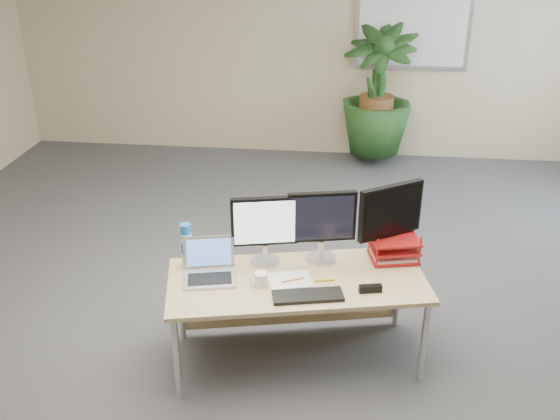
# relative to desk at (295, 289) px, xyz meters

# --- Properties ---
(floor) EXTENTS (8.00, 8.00, 0.00)m
(floor) POSITION_rel_desk_xyz_m (-0.23, -0.08, -0.51)
(floor) COLOR #424247
(floor) RESTS_ON ground
(back_wall) EXTENTS (7.00, 0.04, 2.70)m
(back_wall) POSITION_rel_desk_xyz_m (-0.23, 3.92, 0.84)
(back_wall) COLOR #C3B08A
(back_wall) RESTS_ON floor
(whiteboard) EXTENTS (1.30, 0.04, 0.95)m
(whiteboard) POSITION_rel_desk_xyz_m (0.97, 3.88, 1.04)
(whiteboard) COLOR #BAB9BF
(whiteboard) RESTS_ON back_wall
(desk) EXTENTS (1.77, 1.04, 0.64)m
(desk) POSITION_rel_desk_xyz_m (0.00, 0.00, 0.00)
(desk) COLOR tan
(desk) RESTS_ON floor
(floor_plant) EXTENTS (1.02, 1.02, 1.50)m
(floor_plant) POSITION_rel_desk_xyz_m (0.61, 3.62, 0.24)
(floor_plant) COLOR #163413
(floor_plant) RESTS_ON floor
(monitor_left) EXTENTS (0.43, 0.20, 0.48)m
(monitor_left) POSITION_rel_desk_xyz_m (-0.21, 0.09, 0.41)
(monitor_left) COLOR silver
(monitor_left) RESTS_ON desk
(monitor_right) EXTENTS (0.45, 0.20, 0.50)m
(monitor_right) POSITION_rel_desk_xyz_m (0.16, 0.17, 0.42)
(monitor_right) COLOR silver
(monitor_right) RESTS_ON desk
(monitor_dark) EXTENTS (0.42, 0.29, 0.53)m
(monitor_dark) POSITION_rel_desk_xyz_m (0.60, 0.28, 0.43)
(monitor_dark) COLOR silver
(monitor_dark) RESTS_ON desk
(laptop) EXTENTS (0.38, 0.35, 0.24)m
(laptop) POSITION_rel_desk_xyz_m (-0.55, -0.10, 0.19)
(laptop) COLOR silver
(laptop) RESTS_ON desk
(keyboard) EXTENTS (0.45, 0.23, 0.02)m
(keyboard) POSITION_rel_desk_xyz_m (0.10, -0.29, 0.14)
(keyboard) COLOR black
(keyboard) RESTS_ON desk
(coffee_mug) EXTENTS (0.12, 0.08, 0.09)m
(coffee_mug) POSITION_rel_desk_xyz_m (-0.20, -0.18, 0.18)
(coffee_mug) COLOR white
(coffee_mug) RESTS_ON desk
(spiral_notebook) EXTENTS (0.31, 0.27, 0.01)m
(spiral_notebook) POSITION_rel_desk_xyz_m (-0.03, -0.11, 0.14)
(spiral_notebook) COLOR white
(spiral_notebook) RESTS_ON desk
(orange_pen) EXTENTS (0.14, 0.08, 0.01)m
(orange_pen) POSITION_rel_desk_xyz_m (-0.01, -0.13, 0.15)
(orange_pen) COLOR orange
(orange_pen) RESTS_ON spiral_notebook
(yellow_highlighter) EXTENTS (0.13, 0.04, 0.02)m
(yellow_highlighter) POSITION_rel_desk_xyz_m (0.20, -0.09, 0.14)
(yellow_highlighter) COLOR yellow
(yellow_highlighter) RESTS_ON desk
(water_bottle) EXTENTS (0.08, 0.08, 0.30)m
(water_bottle) POSITION_rel_desk_xyz_m (-0.72, 0.01, 0.28)
(water_bottle) COLOR silver
(water_bottle) RESTS_ON desk
(letter_tray) EXTENTS (0.36, 0.30, 0.15)m
(letter_tray) POSITION_rel_desk_xyz_m (0.64, 0.25, 0.20)
(letter_tray) COLOR #9E1413
(letter_tray) RESTS_ON desk
(stapler) EXTENTS (0.15, 0.07, 0.05)m
(stapler) POSITION_rel_desk_xyz_m (0.48, -0.18, 0.15)
(stapler) COLOR black
(stapler) RESTS_ON desk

